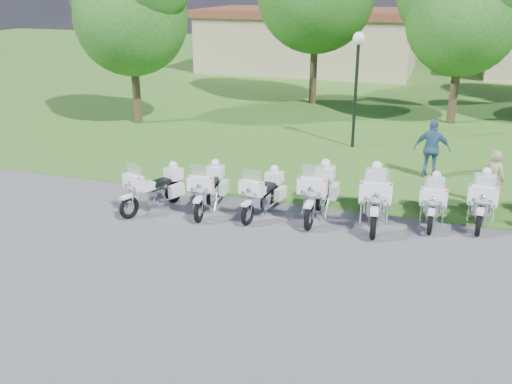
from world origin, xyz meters
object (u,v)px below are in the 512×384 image
(motorcycle_1, at_px, (209,188))
(lamp_post, at_px, (357,62))
(motorcycle_4, at_px, (375,196))
(motorcycle_6, at_px, (483,198))
(motorcycle_2, at_px, (263,192))
(motorcycle_3, at_px, (319,191))
(motorcycle_5, at_px, (433,200))
(bystander_a, at_px, (493,179))
(bystander_c, at_px, (432,149))
(motorcycle_0, at_px, (155,188))

(motorcycle_1, bearing_deg, lamp_post, -116.47)
(motorcycle_4, relative_size, motorcycle_6, 1.11)
(motorcycle_4, bearing_deg, motorcycle_2, 0.55)
(motorcycle_3, height_order, motorcycle_5, motorcycle_3)
(motorcycle_1, xyz_separation_m, bystander_a, (7.39, 2.65, 0.19))
(motorcycle_1, xyz_separation_m, motorcycle_4, (4.44, 0.54, 0.09))
(motorcycle_1, bearing_deg, bystander_c, -146.71)
(motorcycle_5, height_order, lamp_post, lamp_post)
(bystander_c, bearing_deg, motorcycle_3, 59.33)
(motorcycle_0, xyz_separation_m, motorcycle_2, (2.93, 0.62, -0.01))
(motorcycle_0, relative_size, bystander_a, 1.28)
(motorcycle_5, bearing_deg, bystander_c, -85.72)
(motorcycle_3, bearing_deg, motorcycle_5, -169.09)
(motorcycle_2, xyz_separation_m, bystander_c, (4.15, 4.52, 0.35))
(motorcycle_1, bearing_deg, motorcycle_6, -174.87)
(motorcycle_5, xyz_separation_m, lamp_post, (-3.15, 6.40, 2.59))
(motorcycle_6, bearing_deg, motorcycle_3, 17.76)
(motorcycle_1, bearing_deg, motorcycle_0, 10.78)
(motorcycle_6, xyz_separation_m, bystander_c, (-1.43, 3.25, 0.30))
(motorcycle_0, relative_size, bystander_c, 1.09)
(bystander_a, distance_m, bystander_c, 2.69)
(motorcycle_5, bearing_deg, bystander_a, -133.03)
(motorcycle_4, height_order, bystander_a, motorcycle_4)
(motorcycle_0, bearing_deg, motorcycle_3, -145.64)
(motorcycle_5, height_order, bystander_c, bystander_c)
(motorcycle_6, distance_m, bystander_a, 1.24)
(motorcycle_1, height_order, bystander_a, bystander_a)
(lamp_post, bearing_deg, motorcycle_0, -117.63)
(motorcycle_0, height_order, bystander_a, bystander_a)
(motorcycle_2, bearing_deg, motorcycle_5, -159.27)
(motorcycle_2, distance_m, bystander_c, 6.15)
(motorcycle_2, distance_m, motorcycle_3, 1.48)
(motorcycle_2, height_order, lamp_post, lamp_post)
(motorcycle_2, distance_m, lamp_post, 7.84)
(motorcycle_1, relative_size, motorcycle_6, 0.97)
(motorcycle_4, bearing_deg, motorcycle_0, 3.01)
(motorcycle_3, relative_size, motorcycle_5, 1.15)
(motorcycle_0, height_order, bystander_c, bystander_c)
(motorcycle_3, xyz_separation_m, motorcycle_6, (4.15, 0.92, -0.04))
(motorcycle_2, distance_m, bystander_a, 6.38)
(motorcycle_4, xyz_separation_m, bystander_a, (2.96, 2.11, 0.09))
(motorcycle_3, bearing_deg, motorcycle_2, 14.09)
(motorcycle_1, relative_size, lamp_post, 0.53)
(motorcycle_4, height_order, bystander_c, bystander_c)
(motorcycle_4, bearing_deg, motorcycle_1, 0.48)
(motorcycle_0, bearing_deg, motorcycle_2, -146.23)
(motorcycle_2, distance_m, motorcycle_4, 2.95)
(motorcycle_1, bearing_deg, bystander_a, -166.71)
(motorcycle_6, bearing_deg, bystander_c, -60.91)
(motorcycle_0, height_order, lamp_post, lamp_post)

